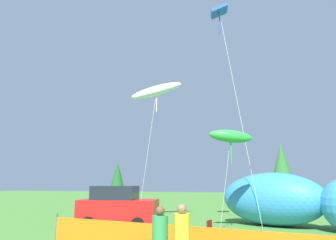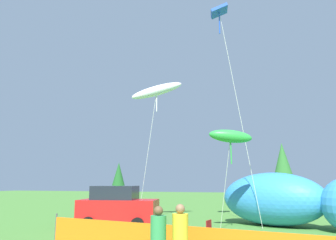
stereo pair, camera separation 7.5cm
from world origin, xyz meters
TOP-DOWN VIEW (x-y plane):
  - parked_car at (-3.32, 2.83)m, footprint 4.06×2.51m
  - folding_chair at (1.88, -0.11)m, footprint 0.58×0.58m
  - inflatable_cat at (4.84, 5.63)m, footprint 7.66×5.13m
  - spectator_in_red_shirt at (1.92, -4.76)m, footprint 0.38×0.38m
  - spectator_in_grey_shirt at (1.45, -4.97)m, footprint 0.37×0.37m
  - kite_green_fish at (2.32, 3.02)m, footprint 2.19×1.75m
  - kite_blue_box at (1.91, 3.88)m, footprint 2.20×1.42m
  - kite_white_ghost at (-2.31, 5.73)m, footprint 3.21×1.67m
  - horizon_tree_east at (-20.90, 39.68)m, footprint 2.33×2.33m
  - horizon_tree_west at (5.70, 32.28)m, footprint 3.02×3.02m

SIDE VIEW (x-z plane):
  - folding_chair at x=1.88m, z-range 0.07..0.94m
  - spectator_in_grey_shirt at x=1.45m, z-range 0.08..1.77m
  - spectator_in_red_shirt at x=1.92m, z-range 0.08..1.81m
  - parked_car at x=-3.32m, z-range -0.02..2.03m
  - inflatable_cat at x=4.84m, z-range -0.11..2.63m
  - horizon_tree_east at x=-20.90m, z-range 0.63..6.19m
  - kite_green_fish at x=2.32m, z-range 1.95..6.75m
  - horizon_tree_west at x=5.70m, z-range 0.82..8.03m
  - kite_white_ghost at x=-2.31m, z-range 3.44..11.95m
  - kite_blue_box at x=1.91m, z-range 5.24..16.79m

